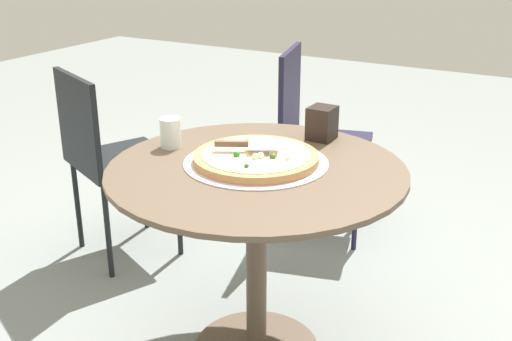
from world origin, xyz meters
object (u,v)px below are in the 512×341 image
at_px(pizza_server, 247,145).
at_px(patio_chair_near, 107,151).
at_px(patio_table, 256,213).
at_px(pizza_on_tray, 256,158).
at_px(drinking_cup, 170,133).
at_px(napkin_dispenser, 322,123).
at_px(patio_chair_corner, 312,129).

bearing_deg(pizza_server, patio_chair_near, -106.83).
xyz_separation_m(patio_table, pizza_on_tray, (-0.03, -0.02, 0.18)).
bearing_deg(pizza_on_tray, drinking_cup, -88.22).
bearing_deg(patio_chair_near, pizza_server, 73.17).
height_order(napkin_dispenser, patio_chair_corner, patio_chair_corner).
height_order(pizza_server, drinking_cup, drinking_cup).
xyz_separation_m(pizza_server, drinking_cup, (0.01, -0.30, -0.00)).
bearing_deg(drinking_cup, patio_chair_near, -115.78).
relative_size(drinking_cup, patio_chair_corner, 0.12).
bearing_deg(patio_table, pizza_server, -121.48).
height_order(patio_table, pizza_on_tray, pizza_on_tray).
bearing_deg(napkin_dispenser, pizza_on_tray, -13.10).
height_order(pizza_on_tray, napkin_dispenser, napkin_dispenser).
distance_m(pizza_on_tray, patio_chair_corner, 1.00).
distance_m(patio_chair_near, patio_chair_corner, 0.95).
bearing_deg(pizza_on_tray, patio_chair_near, -106.24).
bearing_deg(drinking_cup, pizza_on_tray, 91.78).
bearing_deg(patio_chair_near, patio_chair_corner, 136.49).
relative_size(pizza_on_tray, drinking_cup, 4.55).
height_order(pizza_on_tray, drinking_cup, drinking_cup).
xyz_separation_m(patio_table, napkin_dispenser, (-0.36, 0.06, 0.22)).
xyz_separation_m(napkin_dispenser, patio_chair_near, (0.07, -0.98, -0.26)).
bearing_deg(pizza_server, pizza_on_tray, 89.12).
relative_size(patio_chair_near, patio_chair_corner, 0.96).
height_order(patio_table, patio_chair_near, patio_chair_near).
height_order(pizza_on_tray, pizza_server, pizza_server).
height_order(pizza_server, patio_chair_near, patio_chair_near).
relative_size(pizza_server, napkin_dispenser, 1.75).
bearing_deg(drinking_cup, pizza_server, 92.10).
relative_size(patio_table, patio_chair_near, 1.12).
height_order(drinking_cup, patio_chair_near, patio_chair_near).
bearing_deg(napkin_dispenser, patio_chair_corner, -151.56).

